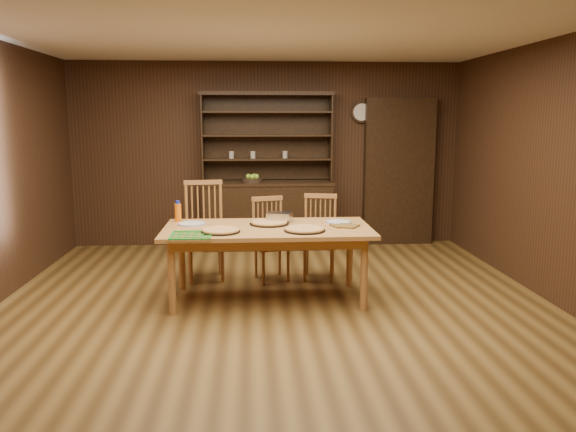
{
  "coord_description": "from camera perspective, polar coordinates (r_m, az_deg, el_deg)",
  "views": [
    {
      "loc": [
        -0.23,
        -5.07,
        1.83
      ],
      "look_at": [
        0.13,
        0.4,
        0.86
      ],
      "focal_mm": 35.0,
      "sensor_mm": 36.0,
      "label": 1
    }
  ],
  "objects": [
    {
      "name": "floor",
      "position": [
        5.39,
        -1.13,
        -9.82
      ],
      "size": [
        6.0,
        6.0,
        0.0
      ],
      "primitive_type": "plane",
      "color": "brown",
      "rests_on": "ground"
    },
    {
      "name": "room_shell",
      "position": [
        5.08,
        -1.19,
        7.18
      ],
      "size": [
        6.0,
        6.0,
        6.0
      ],
      "color": "white",
      "rests_on": "floor"
    },
    {
      "name": "china_hutch",
      "position": [
        7.92,
        -2.08,
        1.04
      ],
      "size": [
        1.84,
        0.52,
        2.17
      ],
      "color": "black",
      "rests_on": "floor"
    },
    {
      "name": "doorway",
      "position": [
        8.28,
        11.16,
        4.42
      ],
      "size": [
        1.0,
        0.18,
        2.1
      ],
      "primitive_type": "cube",
      "color": "black",
      "rests_on": "floor"
    },
    {
      "name": "wall_clock",
      "position": [
        8.18,
        7.47,
        10.42
      ],
      "size": [
        0.3,
        0.05,
        0.3
      ],
      "color": "black",
      "rests_on": "room_shell"
    },
    {
      "name": "dining_table",
      "position": [
        5.6,
        -2.1,
        -1.87
      ],
      "size": [
        2.05,
        1.03,
        0.75
      ],
      "color": "#B87440",
      "rests_on": "floor"
    },
    {
      "name": "chair_left",
      "position": [
        6.48,
        -8.46,
        -1.08
      ],
      "size": [
        0.51,
        0.5,
        1.12
      ],
      "rotation": [
        0.0,
        0.0,
        0.14
      ],
      "color": "#A17037",
      "rests_on": "floor"
    },
    {
      "name": "chair_center",
      "position": [
        6.39,
        -1.86,
        -2.05
      ],
      "size": [
        0.47,
        0.46,
        0.94
      ],
      "rotation": [
        0.0,
        0.0,
        0.29
      ],
      "color": "#A17037",
      "rests_on": "floor"
    },
    {
      "name": "chair_right",
      "position": [
        6.43,
        3.24,
        -1.85
      ],
      "size": [
        0.46,
        0.44,
        0.96
      ],
      "rotation": [
        0.0,
        0.0,
        -0.19
      ],
      "color": "#A17037",
      "rests_on": "floor"
    },
    {
      "name": "pizza_left",
      "position": [
        5.36,
        -6.85,
        -1.48
      ],
      "size": [
        0.37,
        0.37,
        0.04
      ],
      "color": "black",
      "rests_on": "dining_table"
    },
    {
      "name": "pizza_right",
      "position": [
        5.39,
        1.7,
        -1.36
      ],
      "size": [
        0.4,
        0.4,
        0.04
      ],
      "color": "black",
      "rests_on": "dining_table"
    },
    {
      "name": "pizza_center",
      "position": [
        5.72,
        -1.91,
        -0.68
      ],
      "size": [
        0.4,
        0.4,
        0.04
      ],
      "color": "black",
      "rests_on": "dining_table"
    },
    {
      "name": "cooling_rack",
      "position": [
        5.26,
        -9.8,
        -1.88
      ],
      "size": [
        0.4,
        0.4,
        0.02
      ],
      "primitive_type": null,
      "rotation": [
        0.0,
        0.0,
        -0.11
      ],
      "color": "#0B962A",
      "rests_on": "dining_table"
    },
    {
      "name": "plate_left",
      "position": [
        5.8,
        -9.75,
        -0.77
      ],
      "size": [
        0.28,
        0.28,
        0.02
      ],
      "color": "silver",
      "rests_on": "dining_table"
    },
    {
      "name": "plate_right",
      "position": [
        5.83,
        5.14,
        -0.6
      ],
      "size": [
        0.26,
        0.26,
        0.02
      ],
      "color": "silver",
      "rests_on": "dining_table"
    },
    {
      "name": "foil_dish",
      "position": [
        5.85,
        -0.87,
        -0.12
      ],
      "size": [
        0.29,
        0.24,
        0.1
      ],
      "primitive_type": "cube",
      "rotation": [
        0.0,
        0.0,
        -0.3
      ],
      "color": "silver",
      "rests_on": "dining_table"
    },
    {
      "name": "juice_bottle",
      "position": [
        5.98,
        -11.11,
        0.41
      ],
      "size": [
        0.07,
        0.07,
        0.22
      ],
      "color": "orange",
      "rests_on": "dining_table"
    },
    {
      "name": "pot_holder_a",
      "position": [
        5.64,
        5.46,
        -0.98
      ],
      "size": [
        0.24,
        0.24,
        0.01
      ],
      "primitive_type": "cube",
      "rotation": [
        0.0,
        0.0,
        0.32
      ],
      "color": "#A21912",
      "rests_on": "dining_table"
    },
    {
      "name": "pot_holder_b",
      "position": [
        5.63,
        6.03,
        -1.01
      ],
      "size": [
        0.28,
        0.28,
        0.02
      ],
      "primitive_type": "cube",
      "rotation": [
        0.0,
        0.0,
        -0.56
      ],
      "color": "#A21912",
      "rests_on": "dining_table"
    },
    {
      "name": "fruit_bowl",
      "position": [
        7.8,
        -3.65,
        3.75
      ],
      "size": [
        0.3,
        0.3,
        0.12
      ],
      "color": "black",
      "rests_on": "china_hutch"
    }
  ]
}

